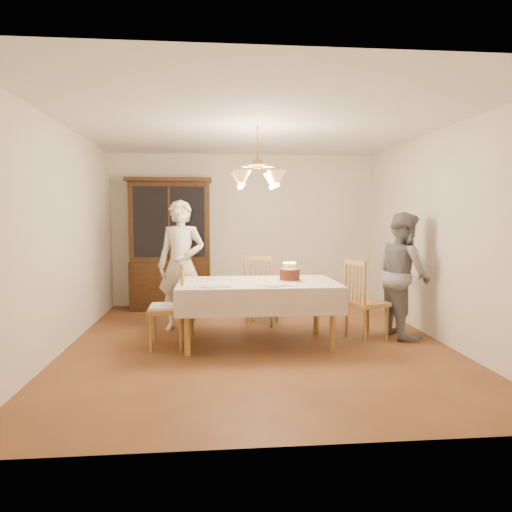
{
  "coord_description": "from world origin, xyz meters",
  "views": [
    {
      "loc": [
        -0.52,
        -5.4,
        1.54
      ],
      "look_at": [
        0.0,
        0.2,
        1.05
      ],
      "focal_mm": 32.0,
      "sensor_mm": 36.0,
      "label": 1
    }
  ],
  "objects": [
    {
      "name": "china_hutch",
      "position": [
        -1.24,
        2.25,
        1.04
      ],
      "size": [
        1.38,
        0.54,
        2.16
      ],
      "color": "black",
      "rests_on": "ground"
    },
    {
      "name": "chair_far_side",
      "position": [
        0.15,
        0.97,
        0.44
      ],
      "size": [
        0.56,
        0.55,
        1.0
      ],
      "color": "olive",
      "rests_on": "ground"
    },
    {
      "name": "chair_left_end",
      "position": [
        -1.07,
        -0.04,
        0.45
      ],
      "size": [
        0.43,
        0.45,
        1.0
      ],
      "color": "olive",
      "rests_on": "ground"
    },
    {
      "name": "dining_table",
      "position": [
        0.0,
        0.0,
        0.68
      ],
      "size": [
        1.9,
        1.1,
        0.76
      ],
      "color": "olive",
      "rests_on": "ground"
    },
    {
      "name": "room_shell",
      "position": [
        0.0,
        0.0,
        1.58
      ],
      "size": [
        5.0,
        5.0,
        5.0
      ],
      "color": "white",
      "rests_on": "ground"
    },
    {
      "name": "place_setting_near_left",
      "position": [
        -0.55,
        -0.35,
        0.77
      ],
      "size": [
        0.41,
        0.26,
        0.02
      ],
      "color": "white",
      "rests_on": "dining_table"
    },
    {
      "name": "place_setting_near_right",
      "position": [
        0.17,
        -0.35,
        0.77
      ],
      "size": [
        0.39,
        0.25,
        0.02
      ],
      "color": "white",
      "rests_on": "dining_table"
    },
    {
      "name": "elderly_woman",
      "position": [
        -0.96,
        0.76,
        0.88
      ],
      "size": [
        0.73,
        0.58,
        1.76
      ],
      "primitive_type": "imported",
      "rotation": [
        0.0,
        0.0,
        -0.27
      ],
      "color": "beige",
      "rests_on": "ground"
    },
    {
      "name": "chandelier",
      "position": [
        -0.0,
        -0.0,
        1.98
      ],
      "size": [
        0.62,
        0.62,
        0.73
      ],
      "color": "#BF8C3F",
      "rests_on": "ground"
    },
    {
      "name": "adult_in_grey",
      "position": [
        1.9,
        0.21,
        0.8
      ],
      "size": [
        0.67,
        0.83,
        1.6
      ],
      "primitive_type": "imported",
      "rotation": [
        0.0,
        0.0,
        1.66
      ],
      "color": "slate",
      "rests_on": "ground"
    },
    {
      "name": "chair_right_end",
      "position": [
        1.38,
        0.1,
        0.44
      ],
      "size": [
        0.55,
        0.56,
        1.0
      ],
      "color": "olive",
      "rests_on": "ground"
    },
    {
      "name": "birthday_cake",
      "position": [
        0.39,
        0.01,
        0.83
      ],
      "size": [
        0.3,
        0.3,
        0.23
      ],
      "color": "white",
      "rests_on": "dining_table"
    },
    {
      "name": "ground",
      "position": [
        0.0,
        0.0,
        0.0
      ],
      "size": [
        5.0,
        5.0,
        0.0
      ],
      "primitive_type": "plane",
      "color": "brown",
      "rests_on": "ground"
    },
    {
      "name": "place_setting_far_left",
      "position": [
        -0.48,
        0.27,
        0.77
      ],
      "size": [
        0.39,
        0.24,
        0.02
      ],
      "color": "white",
      "rests_on": "dining_table"
    }
  ]
}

